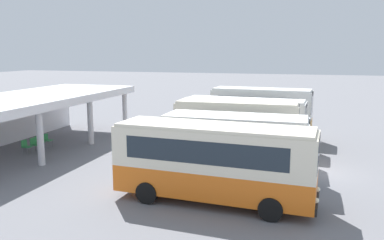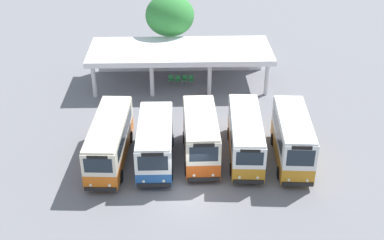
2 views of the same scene
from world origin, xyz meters
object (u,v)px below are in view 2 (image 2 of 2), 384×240
object	(u,v)px
city_bus_nearest_orange	(110,140)
city_bus_fourth_amber	(245,135)
city_bus_middle_cream	(201,135)
waiting_chair_end_by_column	(171,79)
city_bus_fifth_blue	(292,138)
waiting_chair_middle_seat	(184,79)
waiting_chair_fourth_seat	(191,79)
city_bus_second_in_row	(155,141)
waiting_chair_second_from_end	(178,79)

from	to	relation	value
city_bus_nearest_orange	city_bus_fourth_amber	bearing A→B (deg)	1.95
city_bus_middle_cream	city_bus_fourth_amber	size ratio (longest dim) A/B	0.87
city_bus_fourth_amber	waiting_chair_end_by_column	bearing A→B (deg)	113.82
city_bus_fifth_blue	waiting_chair_middle_seat	bearing A→B (deg)	119.58
city_bus_middle_cream	waiting_chair_middle_seat	xyz separation A→B (m)	(-0.96, 12.24, -1.34)
city_bus_nearest_orange	city_bus_fifth_blue	xyz separation A→B (m)	(12.67, -0.39, 0.16)
city_bus_nearest_orange	city_bus_fourth_amber	xyz separation A→B (m)	(9.50, 0.32, -0.03)
city_bus_fifth_blue	city_bus_fourth_amber	bearing A→B (deg)	167.26
city_bus_fifth_blue	city_bus_middle_cream	bearing A→B (deg)	174.62
city_bus_nearest_orange	waiting_chair_end_by_column	size ratio (longest dim) A/B	9.46
city_bus_middle_cream	waiting_chair_fourth_seat	distance (m)	12.21
city_bus_fifth_blue	waiting_chair_end_by_column	bearing A→B (deg)	123.57
city_bus_fifth_blue	waiting_chair_middle_seat	size ratio (longest dim) A/B	8.18
city_bus_nearest_orange	waiting_chair_end_by_column	distance (m)	13.18
city_bus_nearest_orange	city_bus_middle_cream	size ratio (longest dim) A/B	1.21
city_bus_second_in_row	city_bus_fifth_blue	world-z (taller)	city_bus_fifth_blue
city_bus_fourth_amber	waiting_chair_fourth_seat	bearing A→B (deg)	106.27
city_bus_second_in_row	city_bus_fourth_amber	bearing A→B (deg)	5.21
city_bus_fourth_amber	waiting_chair_second_from_end	size ratio (longest dim) A/B	8.99
waiting_chair_middle_seat	waiting_chair_fourth_seat	world-z (taller)	same
waiting_chair_fourth_seat	city_bus_second_in_row	bearing A→B (deg)	-102.64
waiting_chair_second_from_end	waiting_chair_fourth_seat	distance (m)	1.23
city_bus_second_in_row	city_bus_fifth_blue	xyz separation A→B (m)	(9.50, -0.14, 0.21)
city_bus_fifth_blue	waiting_chair_second_from_end	xyz separation A→B (m)	(-7.90, 12.72, -1.40)
city_bus_fifth_blue	waiting_chair_middle_seat	distance (m)	14.83
city_bus_nearest_orange	waiting_chair_end_by_column	bearing A→B (deg)	71.57
waiting_chair_second_from_end	waiting_chair_middle_seat	distance (m)	0.63
waiting_chair_middle_seat	city_bus_middle_cream	bearing A→B (deg)	-85.53
city_bus_middle_cream	city_bus_fifth_blue	bearing A→B (deg)	-5.38
city_bus_middle_cream	city_bus_fourth_amber	bearing A→B (deg)	2.16
city_bus_second_in_row	waiting_chair_middle_seat	bearing A→B (deg)	80.13
city_bus_nearest_orange	waiting_chair_middle_seat	xyz separation A→B (m)	(5.38, 12.45, -1.24)
city_bus_middle_cream	waiting_chair_second_from_end	distance (m)	12.30
city_bus_second_in_row	waiting_chair_end_by_column	bearing A→B (deg)	85.59
city_bus_second_in_row	city_bus_nearest_orange	bearing A→B (deg)	175.41
city_bus_middle_cream	city_bus_fifth_blue	distance (m)	6.36
city_bus_middle_cream	waiting_chair_fourth_seat	xyz separation A→B (m)	(-0.34, 12.13, -1.34)
waiting_chair_middle_seat	waiting_chair_fourth_seat	size ratio (longest dim) A/B	1.00
waiting_chair_end_by_column	city_bus_middle_cream	bearing A→B (deg)	-79.87
waiting_chair_end_by_column	waiting_chair_fourth_seat	bearing A→B (deg)	-3.26
city_bus_nearest_orange	city_bus_fifth_blue	bearing A→B (deg)	-1.78
city_bus_fourth_amber	city_bus_fifth_blue	xyz separation A→B (m)	(3.17, -0.72, 0.19)
waiting_chair_middle_seat	waiting_chair_fourth_seat	bearing A→B (deg)	-9.94
city_bus_middle_cream	waiting_chair_middle_seat	world-z (taller)	city_bus_middle_cream
waiting_chair_end_by_column	city_bus_second_in_row	bearing A→B (deg)	-94.41
city_bus_nearest_orange	city_bus_fifth_blue	distance (m)	12.67
city_bus_fourth_amber	waiting_chair_second_from_end	world-z (taller)	city_bus_fourth_amber
city_bus_middle_cream	waiting_chair_end_by_column	size ratio (longest dim) A/B	7.84
city_bus_fourth_amber	waiting_chair_end_by_column	size ratio (longest dim) A/B	8.99
city_bus_second_in_row	city_bus_middle_cream	distance (m)	3.20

